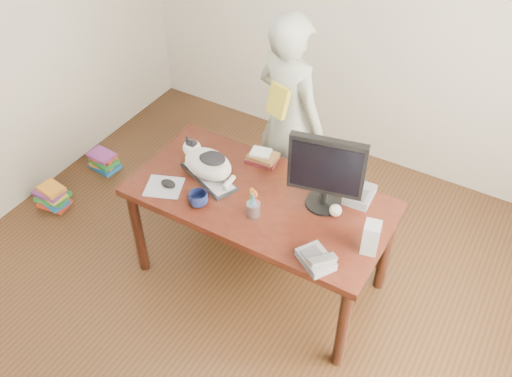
% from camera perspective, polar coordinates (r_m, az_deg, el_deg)
% --- Properties ---
extents(room, '(4.50, 4.50, 4.50)m').
position_cam_1_polar(room, '(2.69, -5.96, 1.20)').
color(room, black).
rests_on(room, ground).
extents(desk, '(1.60, 0.80, 0.75)m').
position_cam_1_polar(desk, '(3.61, 1.04, -1.76)').
color(desk, black).
rests_on(desk, ground).
extents(keyboard, '(0.45, 0.31, 0.03)m').
position_cam_1_polar(keyboard, '(3.59, -4.74, 1.20)').
color(keyboard, black).
rests_on(keyboard, desk).
extents(cat, '(0.41, 0.30, 0.23)m').
position_cam_1_polar(cat, '(3.52, -4.98, 2.66)').
color(cat, silver).
rests_on(cat, keyboard).
extents(monitor, '(0.44, 0.26, 0.49)m').
position_cam_1_polar(monitor, '(3.23, 7.04, 1.81)').
color(monitor, black).
rests_on(monitor, desk).
extents(pen_cup, '(0.11, 0.11, 0.20)m').
position_cam_1_polar(pen_cup, '(3.30, -0.26, -1.93)').
color(pen_cup, gray).
rests_on(pen_cup, desk).
extents(mousepad, '(0.28, 0.27, 0.01)m').
position_cam_1_polar(mousepad, '(3.56, -9.18, 0.17)').
color(mousepad, '#A9ADB5').
rests_on(mousepad, desk).
extents(mouse, '(0.12, 0.10, 0.04)m').
position_cam_1_polar(mouse, '(3.55, -8.76, 0.49)').
color(mouse, black).
rests_on(mouse, mousepad).
extents(coffee_mug, '(0.17, 0.17, 0.09)m').
position_cam_1_polar(coffee_mug, '(3.38, -5.80, -1.06)').
color(coffee_mug, black).
rests_on(coffee_mug, desk).
extents(phone, '(0.25, 0.23, 0.09)m').
position_cam_1_polar(phone, '(3.08, 6.07, -7.06)').
color(phone, '#5B5B60').
rests_on(phone, desk).
extents(speaker, '(0.11, 0.11, 0.19)m').
position_cam_1_polar(speaker, '(3.14, 11.43, -4.82)').
color(speaker, '#9E9EA0').
rests_on(speaker, desk).
extents(baseball, '(0.07, 0.07, 0.07)m').
position_cam_1_polar(baseball, '(3.34, 7.96, -2.18)').
color(baseball, silver).
rests_on(baseball, desk).
extents(book_stack, '(0.22, 0.17, 0.07)m').
position_cam_1_polar(book_stack, '(3.69, 0.64, 3.16)').
color(book_stack, '#461217').
rests_on(book_stack, desk).
extents(calculator, '(0.17, 0.21, 0.06)m').
position_cam_1_polar(calculator, '(3.48, 10.31, -0.61)').
color(calculator, '#5B5B60').
rests_on(calculator, desk).
extents(person, '(0.67, 0.54, 1.60)m').
position_cam_1_polar(person, '(4.00, 3.33, 6.89)').
color(person, beige).
rests_on(person, ground).
extents(held_book, '(0.17, 0.13, 0.21)m').
position_cam_1_polar(held_book, '(3.74, 2.24, 8.75)').
color(held_book, gold).
rests_on(held_book, person).
extents(book_pile_a, '(0.27, 0.22, 0.18)m').
position_cam_1_polar(book_pile_a, '(4.71, -19.68, -0.75)').
color(book_pile_a, '#B8301A').
rests_on(book_pile_a, ground).
extents(book_pile_b, '(0.26, 0.20, 0.15)m').
position_cam_1_polar(book_pile_b, '(4.96, -14.98, 2.69)').
color(book_pile_b, '#1C62A8').
rests_on(book_pile_b, ground).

